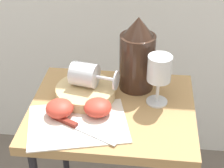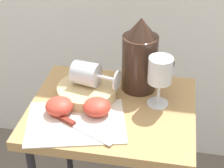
{
  "view_description": "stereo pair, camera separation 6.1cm",
  "coord_description": "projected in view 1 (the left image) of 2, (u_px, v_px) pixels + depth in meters",
  "views": [
    {
      "loc": [
        0.1,
        -0.87,
        1.34
      ],
      "look_at": [
        0.0,
        0.0,
        0.78
      ],
      "focal_mm": 58.86,
      "sensor_mm": 36.0,
      "label": 1
    },
    {
      "loc": [
        0.16,
        -0.86,
        1.34
      ],
      "look_at": [
        0.0,
        0.0,
        0.78
      ],
      "focal_mm": 58.86,
      "sensor_mm": 36.0,
      "label": 2
    }
  ],
  "objects": [
    {
      "name": "apple_half_right",
      "position": [
        98.0,
        107.0,
        1.04
      ],
      "size": [
        0.08,
        0.08,
        0.04
      ],
      "primitive_type": "ellipsoid",
      "color": "#CC3D2D",
      "rests_on": "linen_napkin"
    },
    {
      "name": "pitcher",
      "position": [
        137.0,
        60.0,
        1.12
      ],
      "size": [
        0.16,
        0.11,
        0.24
      ],
      "color": "#382319",
      "rests_on": "table"
    },
    {
      "name": "apple_half_left",
      "position": [
        60.0,
        108.0,
        1.04
      ],
      "size": [
        0.08,
        0.08,
        0.04
      ],
      "primitive_type": "ellipsoid",
      "color": "#CC3D2D",
      "rests_on": "linen_napkin"
    },
    {
      "name": "table",
      "position": [
        112.0,
        129.0,
        1.13
      ],
      "size": [
        0.49,
        0.41,
        0.7
      ],
      "color": "#AD8451",
      "rests_on": "ground_plane"
    },
    {
      "name": "wine_glass_upright",
      "position": [
        159.0,
        71.0,
        1.05
      ],
      "size": [
        0.07,
        0.07,
        0.16
      ],
      "color": "silver",
      "rests_on": "table"
    },
    {
      "name": "knife",
      "position": [
        74.0,
        125.0,
        1.0
      ],
      "size": [
        0.2,
        0.11,
        0.01
      ],
      "color": "silver",
      "rests_on": "linen_napkin"
    },
    {
      "name": "linen_napkin",
      "position": [
        78.0,
        124.0,
        1.02
      ],
      "size": [
        0.31,
        0.26,
        0.0
      ],
      "primitive_type": "cube",
      "rotation": [
        0.0,
        0.0,
        0.25
      ],
      "color": "silver",
      "rests_on": "table"
    },
    {
      "name": "basket_tray",
      "position": [
        86.0,
        92.0,
        1.12
      ],
      "size": [
        0.18,
        0.18,
        0.03
      ],
      "primitive_type": "cylinder",
      "color": "tan",
      "rests_on": "table"
    },
    {
      "name": "wine_glass_tipped_near",
      "position": [
        86.0,
        75.0,
        1.1
      ],
      "size": [
        0.15,
        0.1,
        0.07
      ],
      "color": "silver",
      "rests_on": "basket_tray"
    }
  ]
}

